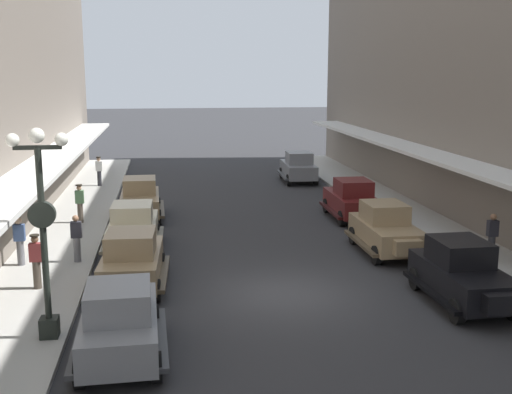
# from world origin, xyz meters

# --- Properties ---
(ground_plane) EXTENTS (200.00, 200.00, 0.00)m
(ground_plane) POSITION_xyz_m (0.00, 0.00, 0.00)
(ground_plane) COLOR #2D2D30
(sidewalk_left) EXTENTS (3.00, 60.00, 0.15)m
(sidewalk_left) POSITION_xyz_m (-7.50, 0.00, 0.07)
(sidewalk_left) COLOR #B7B5AD
(sidewalk_left) RESTS_ON ground
(parked_car_0) EXTENTS (2.23, 4.29, 1.84)m
(parked_car_0) POSITION_xyz_m (-4.70, 5.40, 0.94)
(parked_car_0) COLOR beige
(parked_car_0) RESTS_ON ground
(parked_car_1) EXTENTS (2.23, 4.29, 1.84)m
(parked_car_1) POSITION_xyz_m (-4.61, -3.77, 0.94)
(parked_car_1) COLOR slate
(parked_car_1) RESTS_ON ground
(parked_car_2) EXTENTS (2.27, 4.31, 1.84)m
(parked_car_2) POSITION_xyz_m (4.54, 19.38, 0.94)
(parked_car_2) COLOR slate
(parked_car_2) RESTS_ON ground
(parked_car_3) EXTENTS (2.31, 4.32, 1.84)m
(parked_car_3) POSITION_xyz_m (-4.55, 1.20, 0.94)
(parked_car_3) COLOR #997F5B
(parked_car_3) RESTS_ON ground
(parked_car_4) EXTENTS (2.19, 4.28, 1.84)m
(parked_car_4) POSITION_xyz_m (-4.63, 10.78, 0.94)
(parked_car_4) COLOR #997F5B
(parked_car_4) RESTS_ON ground
(parked_car_5) EXTENTS (2.14, 4.26, 1.84)m
(parked_car_5) POSITION_xyz_m (4.51, 3.80, 0.94)
(parked_car_5) COLOR #997F5B
(parked_car_5) RESTS_ON ground
(parked_car_6) EXTENTS (2.18, 4.27, 1.84)m
(parked_car_6) POSITION_xyz_m (4.89, -1.53, 0.94)
(parked_car_6) COLOR black
(parked_car_6) RESTS_ON ground
(parked_car_7) EXTENTS (2.17, 4.27, 1.84)m
(parked_car_7) POSITION_xyz_m (4.86, 9.33, 0.94)
(parked_car_7) COLOR #591919
(parked_car_7) RESTS_ON ground
(lamp_post_with_clock) EXTENTS (1.42, 0.44, 5.16)m
(lamp_post_with_clock) POSITION_xyz_m (-6.40, -2.63, 2.99)
(lamp_post_with_clock) COLOR black
(lamp_post_with_clock) RESTS_ON sidewalk_left
(fire_hydrant) EXTENTS (0.24, 0.24, 0.82)m
(fire_hydrant) POSITION_xyz_m (6.35, 7.14, 0.56)
(fire_hydrant) COLOR #B21E19
(fire_hydrant) RESTS_ON sidewalk_right
(pedestrian_0) EXTENTS (0.36, 0.24, 1.64)m
(pedestrian_0) POSITION_xyz_m (7.66, 1.93, 0.99)
(pedestrian_0) COLOR #2D2D33
(pedestrian_0) RESTS_ON sidewalk_right
(pedestrian_1) EXTENTS (0.36, 0.24, 1.64)m
(pedestrian_1) POSITION_xyz_m (-8.38, 3.65, 0.99)
(pedestrian_1) COLOR slate
(pedestrian_1) RESTS_ON sidewalk_left
(pedestrian_2) EXTENTS (0.36, 0.28, 1.67)m
(pedestrian_2) POSITION_xyz_m (-7.38, 1.12, 1.01)
(pedestrian_2) COLOR #4C4238
(pedestrian_2) RESTS_ON sidewalk_left
(pedestrian_3) EXTENTS (0.36, 0.24, 1.64)m
(pedestrian_3) POSITION_xyz_m (-6.54, 3.78, 0.99)
(pedestrian_3) COLOR slate
(pedestrian_3) RESTS_ON sidewalk_left
(pedestrian_4) EXTENTS (0.36, 0.28, 1.67)m
(pedestrian_4) POSITION_xyz_m (-7.21, 18.89, 1.01)
(pedestrian_4) COLOR #2D2D33
(pedestrian_4) RESTS_ON sidewalk_left
(pedestrian_5) EXTENTS (0.36, 0.28, 1.67)m
(pedestrian_5) POSITION_xyz_m (-7.16, 9.71, 1.01)
(pedestrian_5) COLOR #4C4238
(pedestrian_5) RESTS_ON sidewalk_left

